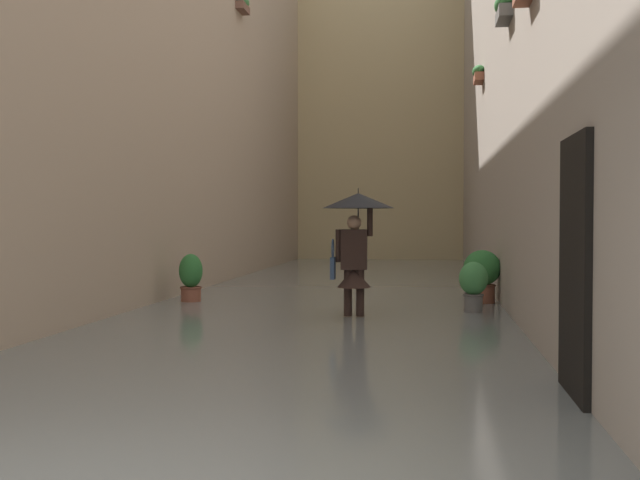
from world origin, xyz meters
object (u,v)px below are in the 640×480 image
at_px(person_wading, 356,228).
at_px(potted_plant_near_left, 473,285).
at_px(potted_plant_mid_left, 482,275).
at_px(potted_plant_near_right, 191,279).

xyz_separation_m(person_wading, potted_plant_near_left, (-1.73, -0.75, -0.88)).
bearing_deg(person_wading, potted_plant_mid_left, -132.72).
height_order(potted_plant_near_left, potted_plant_mid_left, potted_plant_mid_left).
height_order(potted_plant_near_right, potted_plant_mid_left, potted_plant_mid_left).
bearing_deg(potted_plant_near_left, person_wading, 23.36).
xyz_separation_m(potted_plant_near_right, potted_plant_mid_left, (-4.98, -0.47, 0.08)).
height_order(person_wading, potted_plant_near_right, person_wading).
bearing_deg(potted_plant_near_left, potted_plant_mid_left, -99.26).
bearing_deg(potted_plant_near_right, person_wading, 151.49).
distance_m(person_wading, potted_plant_mid_left, 3.00).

